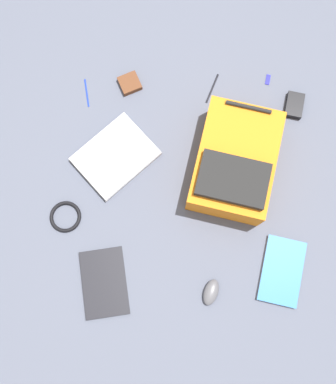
{
  "coord_description": "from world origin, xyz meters",
  "views": [
    {
      "loc": [
        -0.01,
        -0.42,
        1.88
      ],
      "look_at": [
        -0.03,
        -0.04,
        0.02
      ],
      "focal_mm": 41.81,
      "sensor_mm": 36.0,
      "label": 1
    }
  ],
  "objects_px": {
    "cable_coil": "(65,217)",
    "usb_stick": "(268,79)",
    "book_blue": "(105,283)",
    "earbud_pouch": "(130,83)",
    "laptop": "(115,156)",
    "book_comic": "(282,271)",
    "pen_blue": "(87,93)",
    "power_brick": "(294,105)",
    "backpack": "(234,163)",
    "computer_mouse": "(211,292)",
    "pen_black": "(212,88)"
  },
  "relations": [
    {
      "from": "laptop",
      "to": "book_comic",
      "type": "xyz_separation_m",
      "value": [
        0.73,
        -0.45,
        -0.01
      ]
    },
    {
      "from": "pen_black",
      "to": "pen_blue",
      "type": "bearing_deg",
      "value": -174.62
    },
    {
      "from": "computer_mouse",
      "to": "pen_blue",
      "type": "height_order",
      "value": "computer_mouse"
    },
    {
      "from": "laptop",
      "to": "book_comic",
      "type": "relative_size",
      "value": 1.36
    },
    {
      "from": "book_comic",
      "to": "power_brick",
      "type": "height_order",
      "value": "power_brick"
    },
    {
      "from": "pen_blue",
      "to": "computer_mouse",
      "type": "bearing_deg",
      "value": -55.05
    },
    {
      "from": "cable_coil",
      "to": "power_brick",
      "type": "bearing_deg",
      "value": 29.81
    },
    {
      "from": "laptop",
      "to": "pen_blue",
      "type": "height_order",
      "value": "laptop"
    },
    {
      "from": "pen_black",
      "to": "cable_coil",
      "type": "bearing_deg",
      "value": -134.07
    },
    {
      "from": "pen_blue",
      "to": "book_blue",
      "type": "bearing_deg",
      "value": -79.59
    },
    {
      "from": "book_comic",
      "to": "cable_coil",
      "type": "distance_m",
      "value": 0.93
    },
    {
      "from": "pen_blue",
      "to": "backpack",
      "type": "bearing_deg",
      "value": -25.52
    },
    {
      "from": "backpack",
      "to": "computer_mouse",
      "type": "xyz_separation_m",
      "value": [
        -0.07,
        -0.53,
        -0.08
      ]
    },
    {
      "from": "laptop",
      "to": "earbud_pouch",
      "type": "xyz_separation_m",
      "value": [
        0.04,
        0.34,
        -0.0
      ]
    },
    {
      "from": "laptop",
      "to": "book_blue",
      "type": "bearing_deg",
      "value": -90.22
    },
    {
      "from": "pen_blue",
      "to": "laptop",
      "type": "bearing_deg",
      "value": -62.14
    },
    {
      "from": "laptop",
      "to": "earbud_pouch",
      "type": "bearing_deg",
      "value": 83.83
    },
    {
      "from": "book_blue",
      "to": "earbud_pouch",
      "type": "distance_m",
      "value": 0.88
    },
    {
      "from": "computer_mouse",
      "to": "earbud_pouch",
      "type": "height_order",
      "value": "computer_mouse"
    },
    {
      "from": "book_blue",
      "to": "usb_stick",
      "type": "relative_size",
      "value": 6.35
    },
    {
      "from": "earbud_pouch",
      "to": "pen_blue",
      "type": "bearing_deg",
      "value": -165.09
    },
    {
      "from": "pen_blue",
      "to": "book_comic",
      "type": "bearing_deg",
      "value": -40.18
    },
    {
      "from": "cable_coil",
      "to": "usb_stick",
      "type": "bearing_deg",
      "value": 38.49
    },
    {
      "from": "laptop",
      "to": "pen_black",
      "type": "relative_size",
      "value": 2.73
    },
    {
      "from": "cable_coil",
      "to": "pen_blue",
      "type": "height_order",
      "value": "cable_coil"
    },
    {
      "from": "pen_black",
      "to": "backpack",
      "type": "bearing_deg",
      "value": -75.25
    },
    {
      "from": "pen_black",
      "to": "pen_blue",
      "type": "relative_size",
      "value": 1.1
    },
    {
      "from": "earbud_pouch",
      "to": "usb_stick",
      "type": "relative_size",
      "value": 1.82
    },
    {
      "from": "computer_mouse",
      "to": "earbud_pouch",
      "type": "xyz_separation_m",
      "value": [
        -0.4,
        0.9,
        -0.0
      ]
    },
    {
      "from": "cable_coil",
      "to": "book_comic",
      "type": "bearing_deg",
      "value": -10.86
    },
    {
      "from": "book_comic",
      "to": "laptop",
      "type": "bearing_deg",
      "value": 148.15
    },
    {
      "from": "laptop",
      "to": "book_comic",
      "type": "bearing_deg",
      "value": -31.85
    },
    {
      "from": "backpack",
      "to": "earbud_pouch",
      "type": "distance_m",
      "value": 0.6
    },
    {
      "from": "cable_coil",
      "to": "power_brick",
      "type": "distance_m",
      "value": 1.12
    },
    {
      "from": "power_brick",
      "to": "book_blue",
      "type": "bearing_deg",
      "value": -133.56
    },
    {
      "from": "book_blue",
      "to": "book_comic",
      "type": "distance_m",
      "value": 0.73
    },
    {
      "from": "usb_stick",
      "to": "book_blue",
      "type": "bearing_deg",
      "value": -125.13
    },
    {
      "from": "computer_mouse",
      "to": "cable_coil",
      "type": "height_order",
      "value": "computer_mouse"
    },
    {
      "from": "book_blue",
      "to": "book_comic",
      "type": "height_order",
      "value": "same"
    },
    {
      "from": "laptop",
      "to": "cable_coil",
      "type": "bearing_deg",
      "value": -124.85
    },
    {
      "from": "laptop",
      "to": "earbud_pouch",
      "type": "distance_m",
      "value": 0.35
    },
    {
      "from": "power_brick",
      "to": "book_comic",
      "type": "bearing_deg",
      "value": -93.96
    },
    {
      "from": "pen_blue",
      "to": "usb_stick",
      "type": "height_order",
      "value": "same"
    },
    {
      "from": "backpack",
      "to": "cable_coil",
      "type": "relative_size",
      "value": 3.76
    },
    {
      "from": "book_comic",
      "to": "cable_coil",
      "type": "bearing_deg",
      "value": 169.14
    },
    {
      "from": "backpack",
      "to": "laptop",
      "type": "bearing_deg",
      "value": 177.39
    },
    {
      "from": "backpack",
      "to": "earbud_pouch",
      "type": "xyz_separation_m",
      "value": [
        -0.47,
        0.37,
        -0.08
      ]
    },
    {
      "from": "book_blue",
      "to": "earbud_pouch",
      "type": "xyz_separation_m",
      "value": [
        0.04,
        0.88,
        0.0
      ]
    },
    {
      "from": "computer_mouse",
      "to": "laptop",
      "type": "bearing_deg",
      "value": 144.02
    },
    {
      "from": "earbud_pouch",
      "to": "usb_stick",
      "type": "xyz_separation_m",
      "value": [
        0.62,
        0.06,
        -0.01
      ]
    }
  ]
}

